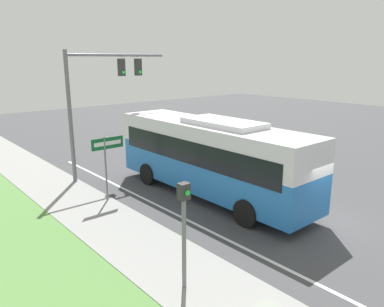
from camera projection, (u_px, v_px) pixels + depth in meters
ground_plane at (317, 224)px, 14.45m from camera, size 80.00×80.00×0.00m
sidewalk at (198, 283)px, 10.52m from camera, size 2.80×80.00×0.12m
lane_divider_near at (257, 254)px, 12.18m from camera, size 0.14×30.00×0.01m
bus at (210, 154)px, 16.90m from camera, size 2.70×10.55×3.66m
signal_gantry at (100, 89)px, 19.06m from camera, size 5.71×0.41×6.63m
pedestrian_signal at (184, 219)px, 9.78m from camera, size 0.28×0.34×3.11m
street_sign at (107, 155)px, 16.13m from camera, size 1.50×0.08×2.97m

